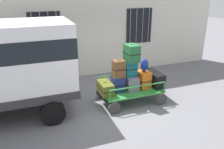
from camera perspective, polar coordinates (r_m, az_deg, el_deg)
The scene contains 13 objects.
ground_plane at distance 7.68m, azimuth 0.84°, elevation -6.98°, with size 40.00×40.00×0.00m, color slate.
building_wall at distance 9.63m, azimuth -5.68°, elevation 14.32°, with size 12.00×0.38×5.00m.
luggage_cart at distance 7.67m, azimuth 4.65°, elevation -4.08°, with size 2.03×1.30×0.43m.
cart_railing at distance 7.53m, azimuth 4.73°, elevation -1.63°, with size 1.92×1.16×0.34m.
suitcase_left_bottom at distance 7.23m, azimuth -1.67°, elevation -3.35°, with size 0.38×0.73×0.38m.
suitcase_midleft_bottom at distance 7.39m, azimuth 1.49°, elevation -2.30°, with size 0.42×0.44×0.50m.
suitcase_midleft_middle at distance 7.15m, azimuth 1.69°, elevation 1.42°, with size 0.38×0.28×0.56m.
suitcase_center_bottom at distance 7.57m, azimuth 4.63°, elevation -1.94°, with size 0.43×0.71×0.46m.
suitcase_center_middle at distance 7.40m, azimuth 4.73°, elevation 1.48°, with size 0.40×0.29×0.50m.
suitcase_center_top at distance 7.22m, azimuth 4.93°, elevation 5.34°, with size 0.42×0.52×0.55m.
suitcase_midright_bottom at distance 7.73m, azimuth 7.68°, elevation -1.16°, with size 0.43×0.57×0.56m.
suitcase_right_bottom at distance 7.98m, azimuth 10.45°, elevation -0.95°, with size 0.39×0.91×0.47m.
backpack at distance 7.55m, azimuth 8.13°, elevation 2.30°, with size 0.27×0.22×0.44m.
Camera 1 is at (-2.50, -6.30, 3.60)m, focal length 36.64 mm.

